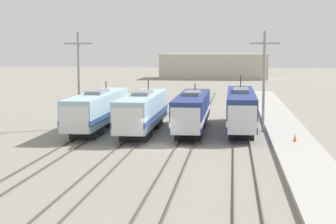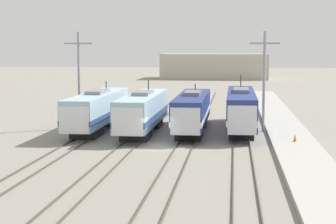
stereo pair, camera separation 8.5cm
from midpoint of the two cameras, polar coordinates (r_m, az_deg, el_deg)
name	(u,v)px [view 2 (the right image)]	position (r m, az deg, el deg)	size (l,w,h in m)	color
ground_plane	(157,146)	(48.66, -1.12, -3.51)	(400.00, 400.00, 0.00)	gray
rail_pair_far_left	(74,144)	(50.17, -9.47, -3.21)	(1.51, 120.00, 0.15)	#4C4238
rail_pair_center_left	(129,145)	(49.04, -3.96, -3.36)	(1.51, 120.00, 0.15)	#4C4238
rail_pair_center_right	(185,146)	(48.38, 1.75, -3.48)	(1.51, 120.00, 0.15)	#4C4238
rail_pair_far_right	(242,147)	(48.21, 7.57, -3.57)	(1.51, 120.00, 0.15)	#4C4238
locomotive_far_left	(97,110)	(57.88, -7.21, 0.19)	(2.96, 17.72, 4.86)	#232326
locomotive_center_left	(142,112)	(55.87, -2.59, 0.02)	(3.03, 16.78, 5.11)	#232326
locomotive_center_right	(192,111)	(56.50, 2.51, 0.06)	(2.87, 17.06, 4.67)	black
locomotive_far_right	(241,109)	(57.83, 7.46, 0.26)	(2.80, 18.75, 5.51)	black
catenary_tower_left	(79,77)	(59.67, -9.00, 3.53)	(2.99, 0.27, 10.17)	gray
catenary_tower_right	(264,78)	(57.53, 9.78, 3.40)	(2.99, 0.27, 10.17)	gray
platform	(297,147)	(48.49, 13.00, -3.50)	(4.00, 120.00, 0.36)	#A8A59E
traffic_cone	(295,138)	(50.20, 12.83, -2.54)	(0.30, 0.30, 0.70)	orange
depot_building	(215,66)	(157.60, 4.78, 4.66)	(29.07, 15.11, 6.89)	#B2AD9E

